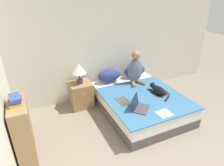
{
  "coord_description": "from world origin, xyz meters",
  "views": [
    {
      "loc": [
        -1.93,
        -0.49,
        2.43
      ],
      "look_at": [
        -0.52,
        2.54,
        0.78
      ],
      "focal_mm": 32.0,
      "sensor_mm": 36.0,
      "label": 1
    }
  ],
  "objects_px": {
    "bookshelf": "(23,131)",
    "laptop_open": "(139,106)",
    "table_lamp": "(79,70)",
    "book_stack_top": "(15,100)",
    "person_sitting": "(135,69)",
    "nightstand": "(81,94)",
    "pillow_near": "(109,75)",
    "bed": "(140,103)",
    "cat_tabby": "(158,90)",
    "pillow_far": "(135,71)"
  },
  "relations": [
    {
      "from": "bookshelf",
      "to": "laptop_open",
      "type": "bearing_deg",
      "value": -4.87
    },
    {
      "from": "table_lamp",
      "to": "book_stack_top",
      "type": "bearing_deg",
      "value": -139.18
    },
    {
      "from": "bed",
      "to": "cat_tabby",
      "type": "relative_size",
      "value": 3.29
    },
    {
      "from": "pillow_far",
      "to": "person_sitting",
      "type": "bearing_deg",
      "value": -120.53
    },
    {
      "from": "laptop_open",
      "to": "bookshelf",
      "type": "relative_size",
      "value": 0.46
    },
    {
      "from": "pillow_far",
      "to": "cat_tabby",
      "type": "xyz_separation_m",
      "value": [
        0.0,
        -0.93,
        -0.07
      ]
    },
    {
      "from": "bed",
      "to": "nightstand",
      "type": "xyz_separation_m",
      "value": [
        -1.04,
        0.74,
        0.06
      ]
    },
    {
      "from": "pillow_near",
      "to": "cat_tabby",
      "type": "bearing_deg",
      "value": -54.45
    },
    {
      "from": "table_lamp",
      "to": "person_sitting",
      "type": "bearing_deg",
      "value": -11.07
    },
    {
      "from": "nightstand",
      "to": "bookshelf",
      "type": "distance_m",
      "value": 1.6
    },
    {
      "from": "bookshelf",
      "to": "pillow_near",
      "type": "bearing_deg",
      "value": 29.87
    },
    {
      "from": "person_sitting",
      "to": "laptop_open",
      "type": "distance_m",
      "value": 1.11
    },
    {
      "from": "pillow_far",
      "to": "nightstand",
      "type": "xyz_separation_m",
      "value": [
        -1.38,
        -0.06,
        -0.3
      ]
    },
    {
      "from": "cat_tabby",
      "to": "bookshelf",
      "type": "relative_size",
      "value": 0.62
    },
    {
      "from": "pillow_near",
      "to": "cat_tabby",
      "type": "xyz_separation_m",
      "value": [
        0.67,
        -0.93,
        -0.07
      ]
    },
    {
      "from": "person_sitting",
      "to": "book_stack_top",
      "type": "distance_m",
      "value": 2.55
    },
    {
      "from": "cat_tabby",
      "to": "table_lamp",
      "type": "xyz_separation_m",
      "value": [
        -1.38,
        0.87,
        0.35
      ]
    },
    {
      "from": "pillow_far",
      "to": "book_stack_top",
      "type": "xyz_separation_m",
      "value": [
        -2.58,
        -1.1,
        0.43
      ]
    },
    {
      "from": "book_stack_top",
      "to": "bookshelf",
      "type": "bearing_deg",
      "value": -83.2
    },
    {
      "from": "nightstand",
      "to": "person_sitting",
      "type": "bearing_deg",
      "value": -11.18
    },
    {
      "from": "table_lamp",
      "to": "book_stack_top",
      "type": "xyz_separation_m",
      "value": [
        -1.2,
        -1.04,
        0.15
      ]
    },
    {
      "from": "bed",
      "to": "book_stack_top",
      "type": "height_order",
      "value": "book_stack_top"
    },
    {
      "from": "pillow_near",
      "to": "table_lamp",
      "type": "xyz_separation_m",
      "value": [
        -0.71,
        -0.06,
        0.29
      ]
    },
    {
      "from": "table_lamp",
      "to": "bookshelf",
      "type": "distance_m",
      "value": 1.63
    },
    {
      "from": "book_stack_top",
      "to": "person_sitting",
      "type": "bearing_deg",
      "value": 18.4
    },
    {
      "from": "person_sitting",
      "to": "cat_tabby",
      "type": "bearing_deg",
      "value": -74.73
    },
    {
      "from": "pillow_far",
      "to": "nightstand",
      "type": "distance_m",
      "value": 1.41
    },
    {
      "from": "pillow_far",
      "to": "person_sitting",
      "type": "relative_size",
      "value": 0.72
    },
    {
      "from": "nightstand",
      "to": "pillow_far",
      "type": "bearing_deg",
      "value": 2.38
    },
    {
      "from": "laptop_open",
      "to": "table_lamp",
      "type": "relative_size",
      "value": 1.0
    },
    {
      "from": "table_lamp",
      "to": "pillow_far",
      "type": "bearing_deg",
      "value": 2.44
    },
    {
      "from": "nightstand",
      "to": "bookshelf",
      "type": "relative_size",
      "value": 0.58
    },
    {
      "from": "pillow_near",
      "to": "book_stack_top",
      "type": "xyz_separation_m",
      "value": [
        -1.91,
        -1.1,
        0.43
      ]
    },
    {
      "from": "bed",
      "to": "bookshelf",
      "type": "height_order",
      "value": "bookshelf"
    },
    {
      "from": "bed",
      "to": "bookshelf",
      "type": "relative_size",
      "value": 2.03
    },
    {
      "from": "nightstand",
      "to": "book_stack_top",
      "type": "height_order",
      "value": "book_stack_top"
    },
    {
      "from": "person_sitting",
      "to": "laptop_open",
      "type": "bearing_deg",
      "value": -115.99
    },
    {
      "from": "person_sitting",
      "to": "cat_tabby",
      "type": "relative_size",
      "value": 1.28
    },
    {
      "from": "person_sitting",
      "to": "table_lamp",
      "type": "xyz_separation_m",
      "value": [
        -1.21,
        0.24,
        0.11
      ]
    },
    {
      "from": "pillow_near",
      "to": "book_stack_top",
      "type": "height_order",
      "value": "book_stack_top"
    },
    {
      "from": "bed",
      "to": "book_stack_top",
      "type": "relative_size",
      "value": 7.68
    },
    {
      "from": "person_sitting",
      "to": "bookshelf",
      "type": "xyz_separation_m",
      "value": [
        -2.41,
        -0.8,
        -0.28
      ]
    },
    {
      "from": "pillow_far",
      "to": "table_lamp",
      "type": "height_order",
      "value": "table_lamp"
    },
    {
      "from": "person_sitting",
      "to": "book_stack_top",
      "type": "bearing_deg",
      "value": -161.6
    },
    {
      "from": "bookshelf",
      "to": "table_lamp",
      "type": "bearing_deg",
      "value": 40.93
    },
    {
      "from": "cat_tabby",
      "to": "bookshelf",
      "type": "distance_m",
      "value": 2.59
    },
    {
      "from": "nightstand",
      "to": "book_stack_top",
      "type": "relative_size",
      "value": 2.21
    },
    {
      "from": "pillow_far",
      "to": "bookshelf",
      "type": "height_order",
      "value": "bookshelf"
    },
    {
      "from": "person_sitting",
      "to": "nightstand",
      "type": "relative_size",
      "value": 1.35
    },
    {
      "from": "laptop_open",
      "to": "table_lamp",
      "type": "height_order",
      "value": "table_lamp"
    }
  ]
}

